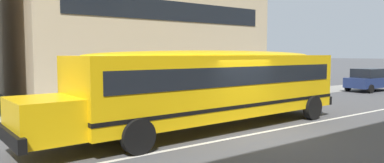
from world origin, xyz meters
name	(u,v)px	position (x,y,z in m)	size (l,w,h in m)	color
ground_plane	(252,134)	(0.00, 0.00, 0.00)	(400.00, 400.00, 0.00)	#4C4C4F
sidewalk_far	(146,108)	(0.00, 7.26, 0.01)	(120.00, 3.00, 0.01)	gray
lane_centreline	(252,134)	(0.00, 0.00, 0.00)	(110.00, 0.16, 0.01)	silver
school_bus	(214,82)	(-0.39, 1.50, 1.67)	(12.69, 3.05, 2.82)	yellow
parked_car_dark_blue_by_entrance	(369,80)	(16.94, 4.74, 0.84)	(3.98, 2.04, 1.64)	navy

